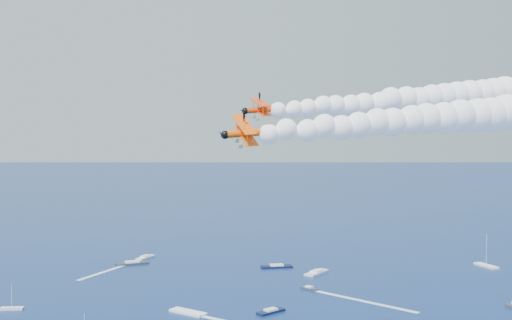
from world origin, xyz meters
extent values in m
cube|color=#313542|center=(36.33, 131.23, 0.35)|extent=(5.59, 6.25, 0.70)
cube|color=white|center=(-19.77, 192.85, 0.35)|extent=(8.30, 10.31, 0.70)
cube|color=white|center=(-6.04, 109.56, 0.35)|extent=(11.26, 10.89, 0.70)
cube|color=black|center=(18.48, 106.30, 0.35)|extent=(9.48, 7.45, 0.70)
cube|color=#293037|center=(-24.87, 182.05, 0.35)|extent=(13.86, 7.24, 0.70)
cube|color=black|center=(31.78, 166.90, 0.35)|extent=(12.45, 4.13, 0.70)
cube|color=silver|center=(44.83, 154.36, 0.35)|extent=(11.38, 11.67, 0.70)
cube|color=silver|center=(-58.84, 121.88, 0.35)|extent=(6.99, 2.78, 0.70)
cube|color=white|center=(114.52, 155.66, 0.35)|extent=(5.91, 11.40, 0.70)
cube|color=white|center=(50.22, 113.93, 0.03)|extent=(25.35, 30.88, 0.04)
cube|color=white|center=(-32.96, 172.69, 0.03)|extent=(22.48, 32.89, 0.04)
camera|label=1|loc=(-15.45, -80.86, 55.77)|focal=45.27mm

